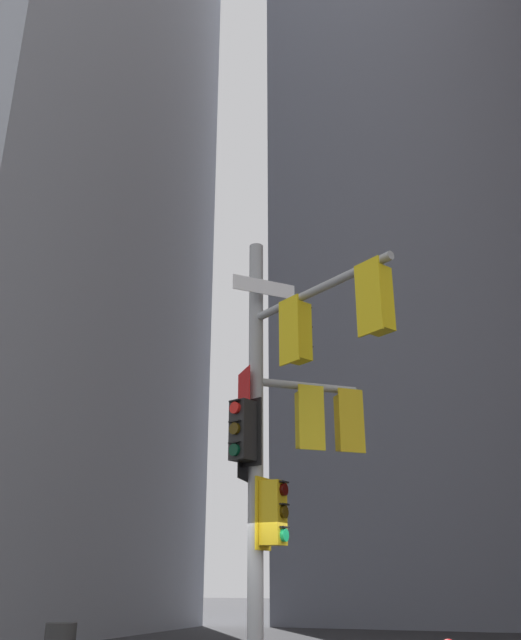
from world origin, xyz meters
name	(u,v)px	position (x,y,z in m)	size (l,w,h in m)	color
building_tower_left	(6,138)	(-15.12, 8.55, 19.94)	(14.06, 14.06, 39.89)	#9399A3
building_mid_block	(439,192)	(2.24, 23.42, 22.17)	(15.23, 15.23, 44.34)	slate
signal_pole_assembly	(288,418)	(0.61, -0.10, 4.17)	(3.16, 3.15, 7.55)	#9EA0A3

